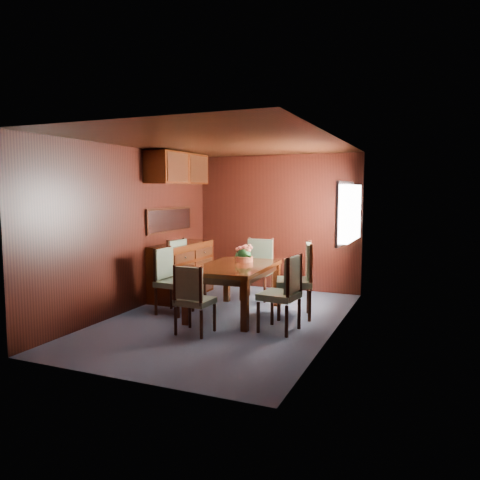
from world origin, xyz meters
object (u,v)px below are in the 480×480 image
at_px(chair_right_near, 285,289).
at_px(flower_centerpiece, 244,253).
at_px(sideboard, 182,270).
at_px(chair_head, 192,296).
at_px(dining_table, 235,272).
at_px(chair_left_near, 170,277).

xyz_separation_m(chair_right_near, flower_centerpiece, (-0.91, 0.87, 0.31)).
bearing_deg(chair_right_near, sideboard, 67.00).
distance_m(sideboard, chair_head, 2.13).
xyz_separation_m(dining_table, chair_head, (-0.10, -1.07, -0.13)).
relative_size(chair_head, flower_centerpiece, 3.08).
bearing_deg(dining_table, chair_head, -97.29).
bearing_deg(chair_right_near, dining_table, 66.91).
height_order(chair_right_near, flower_centerpiece, flower_centerpiece).
height_order(dining_table, chair_left_near, chair_left_near).
distance_m(dining_table, chair_right_near, 1.04).
height_order(sideboard, chair_left_near, chair_left_near).
height_order(sideboard, flower_centerpiece, flower_centerpiece).
bearing_deg(chair_left_near, chair_head, 47.38).
relative_size(dining_table, chair_left_near, 1.63).
relative_size(sideboard, chair_head, 1.60).
bearing_deg(dining_table, flower_centerpiece, 88.61).
distance_m(dining_table, flower_centerpiece, 0.43).
distance_m(chair_head, flower_centerpiece, 1.47).
relative_size(chair_left_near, chair_right_near, 0.98).
xyz_separation_m(dining_table, chair_left_near, (-0.90, -0.27, -0.08)).
relative_size(dining_table, chair_right_near, 1.60).
relative_size(dining_table, flower_centerpiece, 5.50).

